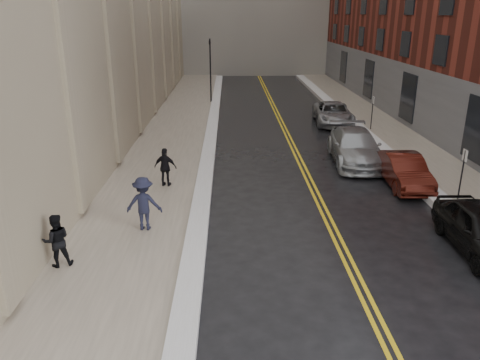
{
  "coord_description": "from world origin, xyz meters",
  "views": [
    {
      "loc": [
        -1.08,
        -8.89,
        7.12
      ],
      "look_at": [
        -0.73,
        6.52,
        1.6
      ],
      "focal_mm": 35.0,
      "sensor_mm": 36.0,
      "label": 1
    }
  ],
  "objects_px": {
    "car_maroon": "(404,171)",
    "car_silver_far": "(333,113)",
    "car_silver_near": "(355,147)",
    "pedestrian_c": "(166,167)",
    "pedestrian_a": "(56,240)",
    "pedestrian_b": "(144,204)"
  },
  "relations": [
    {
      "from": "car_maroon",
      "to": "pedestrian_b",
      "type": "relative_size",
      "value": 2.25
    },
    {
      "from": "car_silver_near",
      "to": "pedestrian_a",
      "type": "distance_m",
      "value": 15.23
    },
    {
      "from": "car_silver_far",
      "to": "pedestrian_a",
      "type": "bearing_deg",
      "value": -118.32
    },
    {
      "from": "car_silver_near",
      "to": "pedestrian_b",
      "type": "height_order",
      "value": "pedestrian_b"
    },
    {
      "from": "car_silver_far",
      "to": "pedestrian_b",
      "type": "xyz_separation_m",
      "value": [
        -9.92,
        -16.49,
        0.36
      ]
    },
    {
      "from": "car_silver_far",
      "to": "pedestrian_b",
      "type": "bearing_deg",
      "value": -116.89
    },
    {
      "from": "car_silver_near",
      "to": "car_silver_far",
      "type": "distance_m",
      "value": 8.71
    },
    {
      "from": "car_silver_near",
      "to": "pedestrian_c",
      "type": "xyz_separation_m",
      "value": [
        -9.0,
        -3.57,
        0.16
      ]
    },
    {
      "from": "car_silver_far",
      "to": "pedestrian_a",
      "type": "xyz_separation_m",
      "value": [
        -12.02,
        -18.9,
        0.23
      ]
    },
    {
      "from": "pedestrian_b",
      "to": "pedestrian_a",
      "type": "bearing_deg",
      "value": 50.68
    },
    {
      "from": "car_silver_far",
      "to": "car_maroon",
      "type": "bearing_deg",
      "value": -83.39
    },
    {
      "from": "car_maroon",
      "to": "car_silver_far",
      "type": "xyz_separation_m",
      "value": [
        -0.52,
        12.08,
        0.03
      ]
    },
    {
      "from": "pedestrian_a",
      "to": "pedestrian_b",
      "type": "height_order",
      "value": "pedestrian_b"
    },
    {
      "from": "pedestrian_b",
      "to": "pedestrian_c",
      "type": "bearing_deg",
      "value": -90.71
    },
    {
      "from": "pedestrian_b",
      "to": "pedestrian_c",
      "type": "xyz_separation_m",
      "value": [
        0.18,
        4.24,
        -0.1
      ]
    },
    {
      "from": "pedestrian_b",
      "to": "car_silver_near",
      "type": "bearing_deg",
      "value": -137.83
    },
    {
      "from": "car_silver_far",
      "to": "car_silver_near",
      "type": "bearing_deg",
      "value": -90.69
    },
    {
      "from": "car_silver_far",
      "to": "pedestrian_a",
      "type": "height_order",
      "value": "pedestrian_a"
    },
    {
      "from": "car_maroon",
      "to": "pedestrian_c",
      "type": "relative_size",
      "value": 2.54
    },
    {
      "from": "car_silver_far",
      "to": "pedestrian_a",
      "type": "distance_m",
      "value": 22.4
    },
    {
      "from": "car_silver_far",
      "to": "pedestrian_c",
      "type": "height_order",
      "value": "pedestrian_c"
    },
    {
      "from": "car_maroon",
      "to": "pedestrian_b",
      "type": "bearing_deg",
      "value": -155.28
    }
  ]
}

